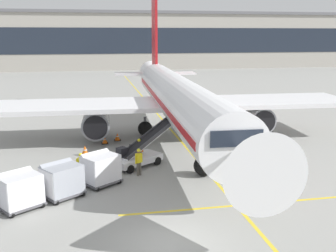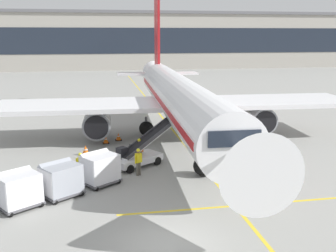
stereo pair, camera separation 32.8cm
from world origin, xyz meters
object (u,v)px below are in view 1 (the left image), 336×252
Objects in this scene: ground_crew_marshaller at (81,165)px; safety_cone_nose_mark at (117,137)px; ground_crew_by_carts at (139,160)px; parked_airplane at (177,98)px; belt_loader at (139,153)px; baggage_cart_second at (62,179)px; safety_cone_engine_keepout at (85,151)px; ground_crew_by_loader at (139,149)px; safety_cone_wingtip at (105,140)px; baggage_cart_lead at (100,168)px; baggage_cart_third at (19,190)px.

ground_crew_marshaller is 2.80× the size of safety_cone_nose_mark.
parked_airplane is at bearing 64.16° from ground_crew_by_carts.
safety_cone_nose_mark is (-5.11, -0.28, -3.06)m from parked_airplane.
baggage_cart_second is at bearing -136.62° from belt_loader.
baggage_cart_second is 7.59m from safety_cone_engine_keepout.
ground_crew_by_loader is 5.99m from safety_cone_wingtip.
safety_cone_nose_mark is (-1.02, 6.78, -0.56)m from belt_loader.
baggage_cart_lead is at bearing 35.45° from baggage_cart_second.
ground_crew_by_loader is 6.47m from safety_cone_nose_mark.
baggage_cart_third is (-10.83, -12.65, -2.36)m from parked_airplane.
safety_cone_nose_mark is at bearing 99.49° from ground_crew_by_loader.
baggage_cart_third reaches higher than safety_cone_wingtip.
belt_loader is 6.37m from safety_cone_wingtip.
belt_loader is at bearing -95.59° from ground_crew_by_loader.
ground_crew_by_carts is at bearing -97.79° from belt_loader.
ground_crew_by_loader is (-4.05, -6.62, -2.36)m from parked_airplane.
belt_loader is 4.72m from safety_cone_engine_keepout.
parked_airplane is 7.72× the size of belt_loader.
belt_loader reaches higher than ground_crew_marshaller.
parked_airplane is at bearing 27.81° from safety_cone_engine_keepout.
baggage_cart_third is 1.54× the size of ground_crew_marshaller.
baggage_cart_third is at bearing -147.53° from baggage_cart_lead.
belt_loader reaches higher than baggage_cart_second.
ground_crew_by_carts is (2.39, 1.05, -0.00)m from baggage_cart_lead.
baggage_cart_lead is at bearing -99.51° from safety_cone_nose_mark.
baggage_cart_lead reaches higher than ground_crew_by_loader.
ground_crew_marshaller reaches higher than safety_cone_nose_mark.
ground_crew_by_carts is at bearing -97.38° from ground_crew_by_loader.
baggage_cart_second reaches higher than safety_cone_wingtip.
baggage_cart_lead is 1.36m from ground_crew_marshaller.
safety_cone_wingtip is (-6.17, -1.06, -3.06)m from parked_airplane.
safety_cone_engine_keepout is 3.38m from safety_cone_wingtip.
safety_cone_nose_mark is at bearing 55.56° from safety_cone_engine_keepout.
parked_airplane reaches higher than baggage_cart_lead.
baggage_cart_lead reaches higher than ground_crew_by_carts.
ground_crew_marshaller is at bearing 145.13° from baggage_cart_lead.
ground_crew_by_carts is 8.18m from safety_cone_wingtip.
belt_loader is 8.33× the size of safety_cone_wingtip.
ground_crew_by_loader is at bearing -69.14° from safety_cone_wingtip.
parked_airplane is 14.71× the size of baggage_cart_lead.
ground_crew_by_carts is 3.51m from ground_crew_marshaller.
ground_crew_by_carts is (-0.31, -2.38, 0.00)m from ground_crew_by_loader.
safety_cone_wingtip is at bearing 109.10° from belt_loader.
safety_cone_wingtip is (4.66, 11.59, -0.70)m from baggage_cart_third.
safety_cone_engine_keepout is at bearing -124.44° from safety_cone_nose_mark.
safety_cone_engine_keepout is 1.20× the size of safety_cone_nose_mark.
baggage_cart_lead is 1.54× the size of ground_crew_by_loader.
baggage_cart_second reaches higher than safety_cone_nose_mark.
belt_loader is at bearing 39.71° from baggage_cart_third.
belt_loader is at bearing 48.46° from baggage_cart_lead.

